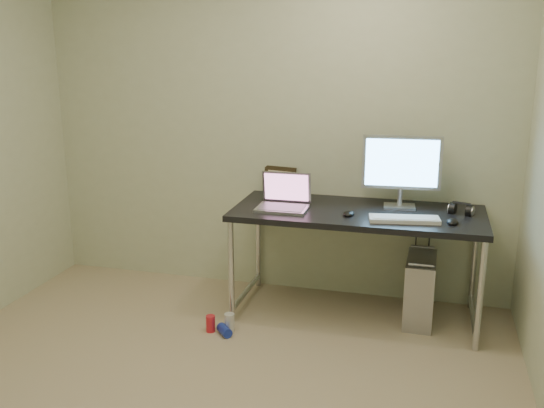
{
  "coord_description": "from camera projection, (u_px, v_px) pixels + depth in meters",
  "views": [
    {
      "loc": [
        1.13,
        -2.51,
        1.83
      ],
      "look_at": [
        0.18,
        1.04,
        0.85
      ],
      "focal_mm": 40.0,
      "sensor_mm": 36.0,
      "label": 1
    }
  ],
  "objects": [
    {
      "name": "keyboard",
      "position": [
        404.0,
        219.0,
        3.78
      ],
      "size": [
        0.45,
        0.21,
        0.03
      ],
      "primitive_type": "cube",
      "rotation": [
        0.0,
        0.0,
        0.16
      ],
      "color": "silver",
      "rests_on": "desk"
    },
    {
      "name": "can_red",
      "position": [
        211.0,
        324.0,
        3.96
      ],
      "size": [
        0.08,
        0.08,
        0.11
      ],
      "primitive_type": "cylinder",
      "rotation": [
        0.0,
        0.0,
        0.31
      ],
      "color": "red",
      "rests_on": "ground"
    },
    {
      "name": "picture_frame",
      "position": [
        279.0,
        180.0,
        4.47
      ],
      "size": [
        0.26,
        0.11,
        0.2
      ],
      "primitive_type": "cube",
      "rotation": [
        -0.21,
        0.0,
        -0.17
      ],
      "color": "black",
      "rests_on": "desk"
    },
    {
      "name": "desk",
      "position": [
        357.0,
        221.0,
        4.05
      ],
      "size": [
        1.66,
        0.73,
        0.75
      ],
      "color": "black",
      "rests_on": "ground"
    },
    {
      "name": "headphones",
      "position": [
        461.0,
        210.0,
        3.94
      ],
      "size": [
        0.17,
        0.1,
        0.1
      ],
      "rotation": [
        0.0,
        0.0,
        -0.29
      ],
      "color": "black",
      "rests_on": "desk"
    },
    {
      "name": "mouse_right",
      "position": [
        453.0,
        221.0,
        3.73
      ],
      "size": [
        0.07,
        0.11,
        0.04
      ],
      "primitive_type": "ellipsoid",
      "rotation": [
        0.0,
        0.0,
        -0.02
      ],
      "color": "black",
      "rests_on": "desk"
    },
    {
      "name": "laptop",
      "position": [
        284.0,
        200.0,
        4.08
      ],
      "size": [
        0.34,
        0.28,
        0.23
      ],
      "rotation": [
        0.0,
        0.0,
        0.01
      ],
      "color": "silver",
      "rests_on": "desk"
    },
    {
      "name": "can_blue",
      "position": [
        224.0,
        330.0,
        3.91
      ],
      "size": [
        0.13,
        0.13,
        0.06
      ],
      "primitive_type": "cylinder",
      "rotation": [
        1.57,
        0.0,
        0.75
      ],
      "color": "#1B2FA9",
      "rests_on": "ground"
    },
    {
      "name": "monitor",
      "position": [
        402.0,
        166.0,
        4.03
      ],
      "size": [
        0.52,
        0.17,
        0.49
      ],
      "rotation": [
        0.0,
        0.0,
        0.07
      ],
      "color": "silver",
      "rests_on": "desk"
    },
    {
      "name": "webcam",
      "position": [
        305.0,
        186.0,
        4.34
      ],
      "size": [
        0.04,
        0.04,
        0.12
      ],
      "rotation": [
        0.0,
        0.0,
        0.14
      ],
      "color": "silver",
      "rests_on": "desk"
    },
    {
      "name": "cable_b",
      "position": [
        428.0,
        255.0,
        4.28
      ],
      "size": [
        0.02,
        0.11,
        0.71
      ],
      "primitive_type": "cylinder",
      "rotation": [
        0.14,
        0.0,
        0.09
      ],
      "color": "black",
      "rests_on": "ground"
    },
    {
      "name": "mouse_left",
      "position": [
        349.0,
        212.0,
        3.92
      ],
      "size": [
        0.08,
        0.12,
        0.04
      ],
      "primitive_type": "ellipsoid",
      "rotation": [
        0.0,
        0.0,
        -0.06
      ],
      "color": "black",
      "rests_on": "desk"
    },
    {
      "name": "wall_back",
      "position": [
        273.0,
        125.0,
        4.41
      ],
      "size": [
        3.5,
        0.02,
        2.5
      ],
      "primitive_type": "cube",
      "color": "beige",
      "rests_on": "ground"
    },
    {
      "name": "cable_a",
      "position": [
        415.0,
        250.0,
        4.32
      ],
      "size": [
        0.01,
        0.16,
        0.69
      ],
      "primitive_type": "cylinder",
      "rotation": [
        0.21,
        0.0,
        0.0
      ],
      "color": "black",
      "rests_on": "ground"
    },
    {
      "name": "can_white",
      "position": [
        230.0,
        322.0,
        3.96
      ],
      "size": [
        0.09,
        0.09,
        0.12
      ],
      "primitive_type": "cylinder",
      "rotation": [
        0.0,
        0.0,
        0.37
      ],
      "color": "silver",
      "rests_on": "ground"
    },
    {
      "name": "tower_computer",
      "position": [
        420.0,
        289.0,
        4.07
      ],
      "size": [
        0.19,
        0.43,
        0.48
      ],
      "rotation": [
        0.0,
        0.0,
        -0.01
      ],
      "color": "#ABAAAF",
      "rests_on": "ground"
    }
  ]
}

